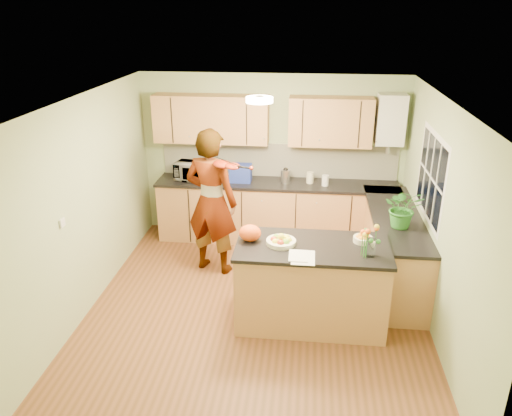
# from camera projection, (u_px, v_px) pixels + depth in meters

# --- Properties ---
(floor) EXTENTS (4.50, 4.50, 0.00)m
(floor) POSITION_uv_depth(u_px,v_px,m) (256.00, 307.00, 6.07)
(floor) COLOR brown
(floor) RESTS_ON ground
(ceiling) EXTENTS (4.00, 4.50, 0.02)m
(ceiling) POSITION_uv_depth(u_px,v_px,m) (256.00, 101.00, 5.12)
(ceiling) COLOR silver
(ceiling) RESTS_ON wall_back
(wall_back) EXTENTS (4.00, 0.02, 2.50)m
(wall_back) POSITION_uv_depth(u_px,v_px,m) (272.00, 157.00, 7.66)
(wall_back) COLOR #96A878
(wall_back) RESTS_ON floor
(wall_front) EXTENTS (4.00, 0.02, 2.50)m
(wall_front) POSITION_uv_depth(u_px,v_px,m) (222.00, 336.00, 3.52)
(wall_front) COLOR #96A878
(wall_front) RESTS_ON floor
(wall_left) EXTENTS (0.02, 4.50, 2.50)m
(wall_left) POSITION_uv_depth(u_px,v_px,m) (86.00, 206.00, 5.80)
(wall_left) COLOR #96A878
(wall_left) RESTS_ON floor
(wall_right) EXTENTS (0.02, 4.50, 2.50)m
(wall_right) POSITION_uv_depth(u_px,v_px,m) (440.00, 221.00, 5.39)
(wall_right) COLOR #96A878
(wall_right) RESTS_ON floor
(back_counter) EXTENTS (3.64, 0.62, 0.94)m
(back_counter) POSITION_uv_depth(u_px,v_px,m) (277.00, 211.00, 7.67)
(back_counter) COLOR #A37341
(back_counter) RESTS_ON floor
(right_counter) EXTENTS (0.62, 2.24, 0.94)m
(right_counter) POSITION_uv_depth(u_px,v_px,m) (393.00, 248.00, 6.50)
(right_counter) COLOR #A37341
(right_counter) RESTS_ON floor
(splashback) EXTENTS (3.60, 0.02, 0.52)m
(splashback) POSITION_uv_depth(u_px,v_px,m) (279.00, 160.00, 7.66)
(splashback) COLOR white
(splashback) RESTS_ON back_counter
(upper_cabinets) EXTENTS (3.20, 0.34, 0.70)m
(upper_cabinets) POSITION_uv_depth(u_px,v_px,m) (260.00, 120.00, 7.30)
(upper_cabinets) COLOR #A37341
(upper_cabinets) RESTS_ON wall_back
(boiler) EXTENTS (0.40, 0.30, 0.86)m
(boiler) POSITION_uv_depth(u_px,v_px,m) (391.00, 120.00, 7.10)
(boiler) COLOR silver
(boiler) RESTS_ON wall_back
(window_right) EXTENTS (0.01, 1.30, 1.05)m
(window_right) POSITION_uv_depth(u_px,v_px,m) (431.00, 177.00, 5.83)
(window_right) COLOR silver
(window_right) RESTS_ON wall_right
(light_switch) EXTENTS (0.02, 0.09, 0.09)m
(light_switch) POSITION_uv_depth(u_px,v_px,m) (62.00, 223.00, 5.22)
(light_switch) COLOR silver
(light_switch) RESTS_ON wall_left
(ceiling_lamp) EXTENTS (0.30, 0.30, 0.07)m
(ceiling_lamp) POSITION_uv_depth(u_px,v_px,m) (259.00, 100.00, 5.41)
(ceiling_lamp) COLOR #FFEABF
(ceiling_lamp) RESTS_ON ceiling
(peninsula_island) EXTENTS (1.69, 0.87, 0.97)m
(peninsula_island) POSITION_uv_depth(u_px,v_px,m) (311.00, 284.00, 5.65)
(peninsula_island) COLOR #A37341
(peninsula_island) RESTS_ON floor
(fruit_dish) EXTENTS (0.33, 0.33, 0.11)m
(fruit_dish) POSITION_uv_depth(u_px,v_px,m) (281.00, 240.00, 5.48)
(fruit_dish) COLOR beige
(fruit_dish) RESTS_ON peninsula_island
(orange_bowl) EXTENTS (0.21, 0.21, 0.12)m
(orange_bowl) POSITION_uv_depth(u_px,v_px,m) (363.00, 238.00, 5.53)
(orange_bowl) COLOR beige
(orange_bowl) RESTS_ON peninsula_island
(flower_vase) EXTENTS (0.23, 0.23, 0.43)m
(flower_vase) POSITION_uv_depth(u_px,v_px,m) (372.00, 231.00, 5.13)
(flower_vase) COLOR silver
(flower_vase) RESTS_ON peninsula_island
(orange_bag) EXTENTS (0.30, 0.28, 0.19)m
(orange_bag) POSITION_uv_depth(u_px,v_px,m) (250.00, 233.00, 5.55)
(orange_bag) COLOR #E24912
(orange_bag) RESTS_ON peninsula_island
(papers) EXTENTS (0.24, 0.33, 0.01)m
(papers) POSITION_uv_depth(u_px,v_px,m) (303.00, 257.00, 5.20)
(papers) COLOR silver
(papers) RESTS_ON peninsula_island
(violinist) EXTENTS (0.83, 0.67, 1.99)m
(violinist) POSITION_uv_depth(u_px,v_px,m) (212.00, 202.00, 6.60)
(violinist) COLOR #E6AB8C
(violinist) RESTS_ON floor
(violin) EXTENTS (0.70, 0.60, 0.17)m
(violin) POSITION_uv_depth(u_px,v_px,m) (222.00, 164.00, 6.15)
(violin) COLOR #570905
(violin) RESTS_ON violinist
(microwave) EXTENTS (0.54, 0.41, 0.27)m
(microwave) POSITION_uv_depth(u_px,v_px,m) (192.00, 171.00, 7.55)
(microwave) COLOR silver
(microwave) RESTS_ON back_counter
(blue_box) EXTENTS (0.32, 0.24, 0.26)m
(blue_box) POSITION_uv_depth(u_px,v_px,m) (241.00, 173.00, 7.50)
(blue_box) COLOR navy
(blue_box) RESTS_ON back_counter
(kettle) EXTENTS (0.15, 0.15, 0.27)m
(kettle) POSITION_uv_depth(u_px,v_px,m) (285.00, 176.00, 7.44)
(kettle) COLOR #ADADB1
(kettle) RESTS_ON back_counter
(jar_cream) EXTENTS (0.12, 0.12, 0.17)m
(jar_cream) POSITION_uv_depth(u_px,v_px,m) (310.00, 178.00, 7.44)
(jar_cream) COLOR beige
(jar_cream) RESTS_ON back_counter
(jar_white) EXTENTS (0.11, 0.11, 0.16)m
(jar_white) POSITION_uv_depth(u_px,v_px,m) (325.00, 180.00, 7.33)
(jar_white) COLOR silver
(jar_white) RESTS_ON back_counter
(potted_plant) EXTENTS (0.47, 0.41, 0.49)m
(potted_plant) POSITION_uv_depth(u_px,v_px,m) (403.00, 208.00, 5.90)
(potted_plant) COLOR #2B7426
(potted_plant) RESTS_ON right_counter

